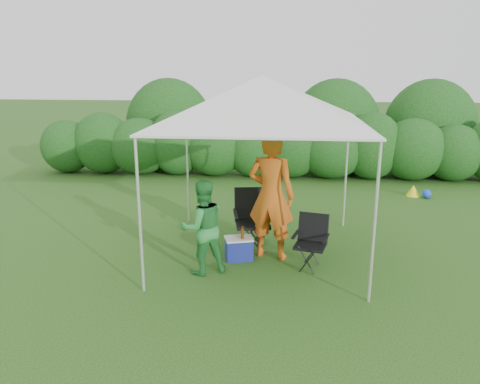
# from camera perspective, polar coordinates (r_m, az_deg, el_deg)

# --- Properties ---
(ground) EXTENTS (70.00, 70.00, 0.00)m
(ground) POSITION_cam_1_polar(r_m,az_deg,el_deg) (7.28, 2.25, -8.90)
(ground) COLOR #32601E
(hedge) EXTENTS (13.27, 1.53, 1.80)m
(hedge) POSITION_cam_1_polar(r_m,az_deg,el_deg) (12.82, 4.11, 5.47)
(hedge) COLOR #20561B
(hedge) RESTS_ON ground
(canopy) EXTENTS (3.10, 3.10, 2.83)m
(canopy) POSITION_cam_1_polar(r_m,az_deg,el_deg) (7.17, 2.71, 11.11)
(canopy) COLOR silver
(canopy) RESTS_ON ground
(chair_right) EXTENTS (0.58, 0.55, 0.81)m
(chair_right) POSITION_cam_1_polar(r_m,az_deg,el_deg) (7.15, 8.71, -5.54)
(chair_right) COLOR black
(chair_right) RESTS_ON ground
(chair_left) EXTENTS (0.69, 0.65, 1.00)m
(chair_left) POSITION_cam_1_polar(r_m,az_deg,el_deg) (7.77, 1.51, -2.83)
(chair_left) COLOR black
(chair_left) RESTS_ON ground
(man) EXTENTS (0.84, 0.66, 2.03)m
(man) POSITION_cam_1_polar(r_m,az_deg,el_deg) (7.27, 3.82, -0.45)
(man) COLOR #D95C18
(man) RESTS_ON ground
(woman) EXTENTS (0.85, 0.79, 1.41)m
(woman) POSITION_cam_1_polar(r_m,az_deg,el_deg) (6.81, -4.59, -4.29)
(woman) COLOR #2E8E3D
(woman) RESTS_ON ground
(cooler) EXTENTS (0.50, 0.42, 0.36)m
(cooler) POSITION_cam_1_polar(r_m,az_deg,el_deg) (7.42, -0.14, -6.87)
(cooler) COLOR navy
(cooler) RESTS_ON ground
(bottle) EXTENTS (0.05, 0.05, 0.21)m
(bottle) POSITION_cam_1_polar(r_m,az_deg,el_deg) (7.28, 0.29, -4.95)
(bottle) COLOR #592D0C
(bottle) RESTS_ON cooler
(lawn_toy) EXTENTS (0.52, 0.44, 0.26)m
(lawn_toy) POSITION_cam_1_polar(r_m,az_deg,el_deg) (11.70, 20.73, 0.07)
(lawn_toy) COLOR yellow
(lawn_toy) RESTS_ON ground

